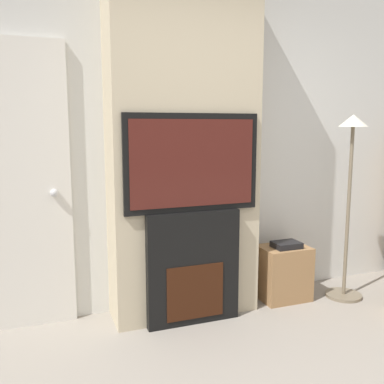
{
  "coord_description": "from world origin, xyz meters",
  "views": [
    {
      "loc": [
        -1.08,
        -1.28,
        1.48
      ],
      "look_at": [
        0.0,
        1.62,
        1.0
      ],
      "focal_mm": 40.0,
      "sensor_mm": 36.0,
      "label": 1
    }
  ],
  "objects": [
    {
      "name": "wall_back",
      "position": [
        0.0,
        2.03,
        1.35
      ],
      "size": [
        6.0,
        0.06,
        2.7
      ],
      "color": "silver",
      "rests_on": "ground_plane"
    },
    {
      "name": "chimney_breast",
      "position": [
        0.0,
        1.81,
        1.35
      ],
      "size": [
        1.14,
        0.38,
        2.7
      ],
      "color": "#BCAD8E",
      "rests_on": "ground_plane"
    },
    {
      "name": "fireplace",
      "position": [
        0.0,
        1.62,
        0.43
      ],
      "size": [
        0.72,
        0.15,
        0.86
      ],
      "color": "black",
      "rests_on": "ground_plane"
    },
    {
      "name": "television",
      "position": [
        0.0,
        1.61,
        1.22
      ],
      "size": [
        1.02,
        0.07,
        0.71
      ],
      "color": "black",
      "rests_on": "fireplace"
    },
    {
      "name": "floor_lamp",
      "position": [
        1.41,
        1.59,
        1.04
      ],
      "size": [
        0.31,
        0.31,
        1.57
      ],
      "color": "#726651",
      "rests_on": "ground_plane"
    },
    {
      "name": "media_stand",
      "position": [
        0.89,
        1.74,
        0.24
      ],
      "size": [
        0.41,
        0.31,
        0.51
      ],
      "color": "#997047",
      "rests_on": "ground_plane"
    },
    {
      "name": "entry_door",
      "position": [
        -1.24,
        1.97,
        1.04
      ],
      "size": [
        0.82,
        0.09,
        2.09
      ],
      "color": "silver",
      "rests_on": "ground_plane"
    }
  ]
}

